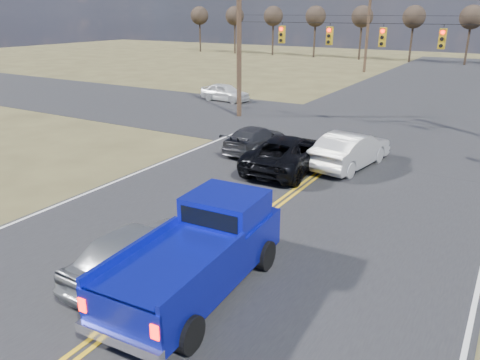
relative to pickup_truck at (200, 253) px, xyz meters
The scene contains 12 objects.
ground 1.31m from the pickup_truck, 167.42° to the left, with size 160.00×160.00×0.00m, color brown.
road_main 10.26m from the pickup_truck, 94.44° to the left, with size 14.00×120.00×0.02m, color #28282B.
road_cross 18.22m from the pickup_truck, 92.49° to the left, with size 120.00×12.00×0.02m, color #28282B.
signal_gantry 18.41m from the pickup_truck, 90.92° to the left, with size 19.60×4.83×10.00m.
utility_poles 17.70m from the pickup_truck, 92.63° to the left, with size 19.60×58.32×10.00m.
treeline 27.55m from the pickup_truck, 91.67° to the left, with size 87.00×117.80×7.40m.
pickup_truck is the anchor object (origin of this frame).
silver_suv 1.80m from the pickup_truck, behind, with size 1.77×4.39×1.50m, color gray.
black_suv 10.04m from the pickup_truck, 102.67° to the left, with size 2.55×5.52×1.54m, color black.
white_car_queue 11.53m from the pickup_truck, 89.95° to the left, with size 1.69×4.86×1.60m, color silver.
dgrey_car_queue 12.57m from the pickup_truck, 112.91° to the left, with size 1.74×4.29×1.24m, color #333438.
cross_car_west 26.29m from the pickup_truck, 121.28° to the left, with size 3.99×1.61×1.36m, color white.
Camera 1 is at (6.84, -8.42, 6.63)m, focal length 35.00 mm.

